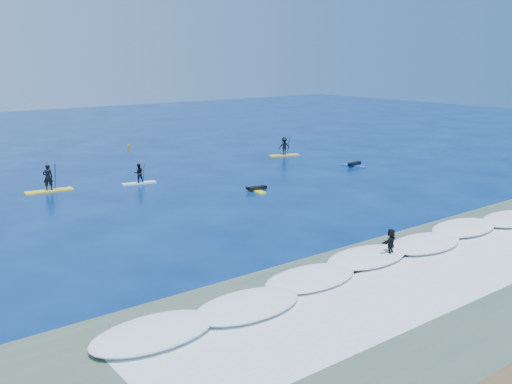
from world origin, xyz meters
TOP-DOWN VIEW (x-y plane):
  - ground at (0.00, 0.00)m, footprint 160.00×160.00m
  - shallow_water at (0.00, -14.00)m, footprint 90.00×13.00m
  - breaking_wave at (0.00, -10.00)m, footprint 40.00×6.00m
  - whitewater at (0.00, -13.00)m, footprint 34.00×5.00m
  - sup_paddler_left at (-10.62, 14.53)m, footprint 3.45×1.25m
  - sup_paddler_center at (-4.16, 12.88)m, footprint 2.70×1.18m
  - sup_paddler_right at (13.06, 15.68)m, footprint 3.16×1.69m
  - prone_paddler_near at (1.61, 5.34)m, footprint 1.73×2.23m
  - prone_paddler_far at (14.49, 7.59)m, footprint 1.85×2.39m
  - wave_surfer at (-2.00, -10.20)m, footprint 2.06×1.01m
  - marker_buoy at (2.41, 28.70)m, footprint 0.27×0.27m

SIDE VIEW (x-z plane):
  - ground at x=0.00m, z-range 0.00..0.00m
  - breaking_wave at x=0.00m, z-range -0.15..0.15m
  - whitewater at x=0.00m, z-range -0.01..0.01m
  - shallow_water at x=0.00m, z-range 0.00..0.01m
  - prone_paddler_near at x=1.61m, z-range -0.07..0.38m
  - prone_paddler_far at x=14.49m, z-range -0.08..0.41m
  - marker_buoy at x=2.41m, z-range -0.04..0.60m
  - sup_paddler_center at x=-4.16m, z-range -0.23..1.61m
  - sup_paddler_left at x=-10.62m, z-range -0.44..1.92m
  - wave_surfer at x=-2.00m, z-range 0.10..1.54m
  - sup_paddler_right at x=13.06m, z-range -0.24..1.92m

